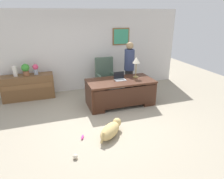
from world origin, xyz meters
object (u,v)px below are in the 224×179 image
Objects in this scene: credenza at (28,87)px; potted_plant at (26,69)px; dog_toy_ball at (75,156)px; desk_lamp at (136,61)px; vase_empty at (15,71)px; armchair at (106,78)px; person_standing at (129,68)px; dog_toy_bone at (82,137)px; laptop at (120,78)px; dog_lying at (111,130)px; desk at (121,91)px; vase_with_flowers at (36,69)px.

credenza is 4.28× the size of potted_plant.
credenza is 3.48m from dog_toy_ball.
desk_lamp reaches higher than credenza.
vase_empty reaches higher than dog_toy_ball.
armchair reaches higher than vase_empty.
potted_plant reaches higher than vase_empty.
dog_toy_bone is at bearing -133.34° from person_standing.
vase_empty is (-2.89, 1.27, 0.12)m from laptop.
laptop is 2.88m from potted_plant.
person_standing reaches higher than dog_toy_bone.
dog_lying is at bearing -116.62° from laptop.
credenza is 4.96× the size of vase_empty.
credenza is at bearing -19.49° from potted_plant.
person_standing is at bearing 86.72° from desk_lamp.
credenza reaches higher than desk.
credenza is 1.29× the size of armchair.
vase_with_flowers is 1.05× the size of vase_empty.
armchair is 2.80m from vase_empty.
dog_lying is at bearing -61.99° from vase_with_flowers.
potted_plant is (-0.29, 0.00, 0.01)m from vase_with_flowers.
armchair is at bearing -5.91° from vase_empty.
vase_empty reaches higher than desk.
laptop is (2.58, -1.27, 0.42)m from credenza.
desk_lamp is 3.54× the size of dog_toy_bone.
dog_toy_ball is (-1.53, -3.06, -0.47)m from armchair.
desk is at bearing -164.74° from desk_lamp.
armchair is 2.66m from dog_lying.
vase_with_flowers is 0.59m from vase_empty.
desk_lamp is at bearing 50.84° from dog_lying.
credenza is at bearing 113.26° from dog_toy_bone.
person_standing reaches higher than potted_plant.
desk is at bearing 44.14° from dog_toy_bone.
potted_plant is (-2.59, 1.27, 0.16)m from laptop.
potted_plant reaches higher than desk.
vase_empty is 0.31m from potted_plant.
person_standing is at bearing 58.41° from dog_lying.
credenza is 4.74× the size of vase_with_flowers.
dog_toy_ball is (-1.66, -2.07, -0.76)m from laptop.
armchair is 1.94× the size of desk_lamp.
desk is at bearing -82.73° from armchair.
dog_toy_bone is at bearing -66.68° from potted_plant.
armchair reaches higher than credenza.
laptop is at bearing -82.46° from armchair.
desk is at bearing -27.53° from potted_plant.
desk_lamp is (0.54, 0.06, 0.43)m from laptop.
dog_toy_bone is (1.17, -2.72, -0.36)m from credenza.
desk is 2.01m from dog_toy_bone.
vase_empty is (-3.47, 0.62, 0.03)m from person_standing.
armchair reaches higher than dog_toy_ball.
armchair is 3.31× the size of potted_plant.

